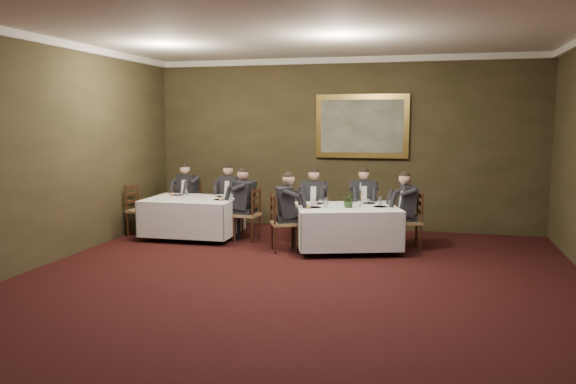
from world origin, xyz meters
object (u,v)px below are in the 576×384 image
at_px(diner_sec_endright, 247,213).
at_px(painting, 362,126).
at_px(diner_main_backleft, 314,213).
at_px(chair_main_endright, 409,233).
at_px(candlestick, 360,197).
at_px(diner_main_endright, 408,220).
at_px(diner_main_backright, 363,212).
at_px(chair_main_backright, 363,224).
at_px(chair_sec_endleft, 141,221).
at_px(table_second, 193,215).
at_px(centerpiece, 349,199).
at_px(table_main, 347,224).
at_px(chair_sec_backright, 231,216).
at_px(chair_main_endleft, 283,235).
at_px(diner_main_endleft, 284,222).
at_px(diner_sec_backright, 231,205).
at_px(chair_sec_endright, 248,225).
at_px(diner_sec_backleft, 188,204).
at_px(chair_main_backleft, 314,225).
at_px(chair_sec_backleft, 189,215).

height_order(diner_sec_endright, painting, painting).
height_order(diner_main_backleft, diner_sec_endright, same).
distance_m(chair_main_endright, candlestick, 1.06).
height_order(chair_main_endright, diner_main_endright, diner_main_endright).
relative_size(diner_main_backright, chair_main_endright, 1.35).
bearing_deg(chair_main_backright, chair_sec_endleft, -0.71).
xyz_separation_m(table_second, chair_sec_endleft, (-1.09, -0.03, -0.17)).
bearing_deg(diner_main_backright, chair_sec_endleft, -0.87).
bearing_deg(centerpiece, table_main, 116.47).
height_order(chair_sec_backright, chair_sec_endleft, same).
relative_size(chair_sec_endleft, painting, 0.53).
relative_size(chair_main_backright, chair_main_endleft, 1.00).
bearing_deg(chair_sec_backright, painting, -153.63).
relative_size(diner_main_backleft, chair_main_endright, 1.35).
bearing_deg(diner_main_endleft, table_second, -132.97).
xyz_separation_m(diner_sec_backright, chair_sec_endright, (0.65, -0.86, -0.23)).
bearing_deg(chair_sec_endleft, chair_main_backright, 105.66).
bearing_deg(table_second, painting, 29.24).
distance_m(chair_main_endright, diner_sec_endright, 2.97).
relative_size(chair_main_endright, centerpiece, 3.61).
relative_size(centerpiece, candlestick, 0.67).
distance_m(chair_main_endleft, chair_main_endright, 2.19).
bearing_deg(diner_sec_backleft, diner_main_endright, -177.75).
relative_size(diner_sec_endright, centerpiece, 4.86).
bearing_deg(chair_main_backleft, chair_sec_endleft, 3.91).
bearing_deg(diner_sec_backleft, chair_sec_backleft, -90.00).
bearing_deg(diner_main_endright, diner_sec_backleft, 66.79).
bearing_deg(diner_main_backright, chair_sec_endright, 7.19).
relative_size(chair_main_endleft, diner_sec_endright, 0.74).
height_order(table_main, diner_sec_endright, diner_sec_endright).
xyz_separation_m(chair_main_endright, centerpiece, (-0.99, -0.44, 0.62)).
xyz_separation_m(chair_main_endright, diner_sec_endright, (-2.96, -0.01, 0.23)).
bearing_deg(diner_main_endright, diner_sec_backright, 63.83).
bearing_deg(chair_main_backright, chair_main_backleft, 7.77).
bearing_deg(chair_main_backright, diner_main_endright, 132.55).
distance_m(chair_sec_backright, centerpiece, 2.98).
bearing_deg(chair_sec_backright, chair_sec_endleft, 40.47).
xyz_separation_m(diner_main_endright, diner_sec_backleft, (-4.52, 0.83, 0.00)).
bearing_deg(diner_sec_endright, chair_main_backleft, -67.57).
xyz_separation_m(diner_main_endleft, chair_sec_backright, (-1.52, 1.53, -0.23)).
relative_size(chair_sec_backright, chair_sec_endleft, 1.00).
relative_size(chair_sec_endright, painting, 0.53).
bearing_deg(candlestick, chair_sec_endright, 174.84).
xyz_separation_m(diner_sec_backleft, chair_sec_endleft, (-0.61, -0.89, -0.23)).
height_order(diner_main_backright, centerpiece, diner_main_backright).
height_order(chair_sec_backright, diner_sec_backright, diner_sec_backright).
distance_m(chair_main_backleft, diner_main_endleft, 1.11).
xyz_separation_m(chair_main_endleft, chair_sec_endright, (-0.86, 0.67, 0.00)).
distance_m(chair_main_backleft, chair_sec_endright, 1.25).
bearing_deg(table_second, table_main, -5.70).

